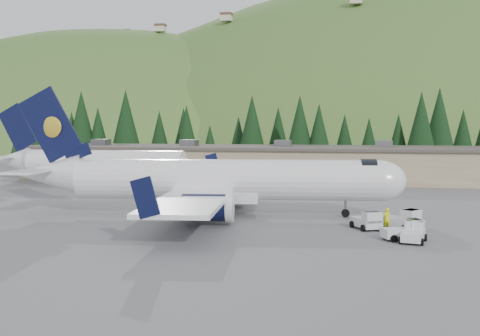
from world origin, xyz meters
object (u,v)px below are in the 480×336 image
terminal_building (251,162)px  baggage_tug_c (414,233)px  baggage_tug_b (402,220)px  baggage_tug_d (368,221)px  airliner (215,181)px  second_airliner (85,162)px  baggage_tug_a (405,231)px  ramp_worker (387,219)px

terminal_building → baggage_tug_c: bearing=-66.2°
baggage_tug_b → terminal_building: terminal_building is taller
baggage_tug_d → terminal_building: bearing=174.9°
airliner → baggage_tug_d: (13.77, -4.77, -2.50)m
airliner → baggage_tug_b: (16.47, -4.24, -2.43)m
baggage_tug_b → baggage_tug_d: bearing=-133.8°
baggage_tug_c → terminal_building: size_ratio=0.04×
airliner → baggage_tug_c: size_ratio=12.22×
baggage_tug_d → baggage_tug_c: bearing=7.8°
second_airliner → baggage_tug_b: size_ratio=7.82×
baggage_tug_a → second_airliner: bearing=120.5°
second_airliner → baggage_tug_d: size_ratio=8.48×
baggage_tug_c → second_airliner: bearing=64.6°
second_airliner → ramp_worker: (39.12, -26.59, -2.45)m
second_airliner → baggage_tug_b: (40.35, -26.37, -2.56)m
baggage_tug_c → baggage_tug_a: bearing=50.3°
airliner → baggage_tug_c: (16.97, -9.27, -2.54)m
baggage_tug_b → ramp_worker: (-1.23, -0.22, 0.12)m
second_airliner → ramp_worker: second_airliner is taller
terminal_building → second_airliner: bearing=-141.2°
baggage_tug_a → baggage_tug_d: (-2.66, 3.81, 0.02)m
baggage_tug_b → baggage_tug_c: 5.06m
airliner → second_airliner: airliner is taller
baggage_tug_c → terminal_building: bearing=35.9°
baggage_tug_a → terminal_building: bearing=91.4°
airliner → terminal_building: size_ratio=0.51×
airliner → baggage_tug_d: airliner is taller
baggage_tug_b → baggage_tug_d: (-2.69, -0.53, -0.07)m
baggage_tug_a → baggage_tug_b: baggage_tug_b is taller
terminal_building → ramp_worker: 46.75m
ramp_worker → second_airliner: bearing=-43.2°
baggage_tug_d → ramp_worker: bearing=74.3°
baggage_tug_a → ramp_worker: (-1.19, 4.12, 0.21)m
baggage_tug_b → baggage_tug_d: baggage_tug_b is taller
second_airliner → baggage_tug_c: second_airliner is taller
baggage_tug_a → ramp_worker: size_ratio=1.79×
baggage_tug_b → ramp_worker: ramp_worker is taller
terminal_building → baggage_tug_d: (17.74, -42.90, -1.93)m
baggage_tug_b → baggage_tug_c: (0.50, -5.03, -0.11)m
airliner → baggage_tug_a: 18.71m
baggage_tug_b → baggage_tug_d: 2.75m
baggage_tug_c → terminal_building: 51.86m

